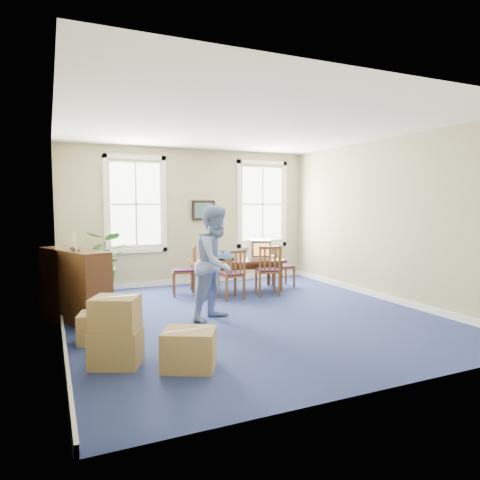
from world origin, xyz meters
name	(u,v)px	position (x,y,z in m)	size (l,w,h in m)	color
floor	(249,315)	(0.00, 0.00, 0.00)	(6.50, 6.50, 0.00)	navy
ceiling	(249,126)	(0.00, 0.00, 3.20)	(6.50, 6.50, 0.00)	white
wall_back	(191,217)	(0.00, 3.25, 1.60)	(6.50, 6.50, 0.00)	tan
wall_front	(387,236)	(0.00, -3.25, 1.60)	(6.50, 6.50, 0.00)	tan
wall_left	(57,227)	(-3.00, 0.00, 1.60)	(6.50, 6.50, 0.00)	tan
wall_right	(386,220)	(3.00, 0.00, 1.60)	(6.50, 6.50, 0.00)	tan
baseboard_back	(192,281)	(0.00, 3.22, 0.06)	(6.00, 0.04, 0.12)	white
baseboard_left	(63,333)	(-2.97, 0.00, 0.06)	(0.04, 6.50, 0.12)	white
baseboard_right	(382,296)	(2.97, 0.00, 0.06)	(0.04, 6.50, 0.12)	white
window_left	(136,204)	(-1.30, 3.23, 1.90)	(1.40, 0.12, 2.20)	white
window_right	(262,204)	(1.90, 3.23, 1.90)	(1.40, 0.12, 2.20)	white
wall_picture	(203,210)	(0.30, 3.20, 1.75)	(0.58, 0.06, 0.48)	black
conference_table	(236,275)	(0.63, 1.99, 0.35)	(2.03, 0.92, 0.69)	#4C2A16
crt_tv	(260,249)	(1.23, 2.04, 0.90)	(0.45, 0.49, 0.41)	#B7B7BC
game_console	(271,256)	(1.51, 1.99, 0.72)	(0.16, 0.20, 0.05)	white
equipment_bag	(226,256)	(0.40, 2.04, 0.78)	(0.37, 0.24, 0.19)	black
chair_near_left	(231,274)	(0.22, 1.30, 0.50)	(0.45, 0.45, 1.00)	brown
chair_near_right	(268,270)	(1.04, 1.30, 0.53)	(0.47, 0.47, 1.05)	brown
chair_end_left	(184,270)	(-0.57, 1.99, 0.53)	(0.48, 0.48, 1.06)	brown
chair_end_right	(284,266)	(1.83, 1.99, 0.46)	(0.41, 0.41, 0.92)	brown
man	(216,263)	(-0.60, -0.01, 0.95)	(0.93, 0.72, 1.90)	#7E96CC
credenza	(75,283)	(-2.75, 0.88, 0.62)	(0.45, 1.59, 1.25)	#4C2A16
brochure_rack	(75,236)	(-2.73, 0.88, 1.39)	(0.11, 0.64, 0.28)	#99999E
potted_plant	(99,263)	(-2.18, 2.66, 0.68)	(1.22, 1.06, 1.36)	#264A1C
cardboard_boxes	(133,325)	(-2.20, -1.32, 0.44)	(1.53, 1.53, 0.87)	#A1814D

